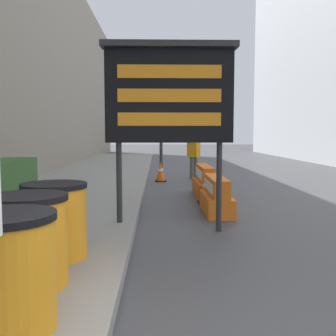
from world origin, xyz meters
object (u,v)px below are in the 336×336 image
at_px(barrel_drum_back, 55,220).
at_px(traffic_cone_near, 207,189).
at_px(jersey_barrier_orange_far, 204,183).
at_px(pedestrian_worker, 194,152).
at_px(barrel_drum_foreground, 5,272).
at_px(message_board, 169,95).
at_px(jersey_barrier_orange_near, 216,197).
at_px(traffic_cone_mid, 161,172).
at_px(traffic_light_near_curb, 161,105).
at_px(barrel_drum_middle, 28,240).

distance_m(barrel_drum_back, traffic_cone_near, 5.32).
distance_m(jersey_barrier_orange_far, pedestrian_worker, 4.42).
bearing_deg(barrel_drum_foreground, message_board, 69.71).
height_order(jersey_barrier_orange_near, traffic_cone_mid, jersey_barrier_orange_near).
bearing_deg(traffic_light_near_curb, jersey_barrier_orange_far, -73.77).
bearing_deg(traffic_cone_near, message_board, -110.03).
bearing_deg(jersey_barrier_orange_far, barrel_drum_foreground, -107.96).
bearing_deg(message_board, jersey_barrier_orange_near, 56.84).
bearing_deg(jersey_barrier_orange_near, barrel_drum_foreground, -114.51).
xyz_separation_m(message_board, traffic_cone_mid, (-0.10, 7.30, -2.03)).
distance_m(jersey_barrier_orange_near, traffic_cone_mid, 5.77).
bearing_deg(traffic_light_near_curb, barrel_drum_foreground, -96.47).
xyz_separation_m(barrel_drum_back, message_board, (1.49, 1.95, 1.74)).
distance_m(barrel_drum_middle, jersey_barrier_orange_far, 7.21).
height_order(barrel_drum_foreground, traffic_light_near_curb, traffic_light_near_curb).
bearing_deg(jersey_barrier_orange_near, pedestrian_worker, 89.19).
distance_m(barrel_drum_foreground, traffic_light_near_curb, 11.89).
bearing_deg(traffic_cone_near, pedestrian_worker, 88.22).
distance_m(traffic_cone_mid, pedestrian_worker, 1.71).
distance_m(message_board, traffic_cone_near, 3.55).
bearing_deg(jersey_barrier_orange_far, barrel_drum_middle, -111.12).
xyz_separation_m(barrel_drum_foreground, barrel_drum_back, (-0.09, 1.84, 0.00)).
distance_m(barrel_drum_back, traffic_light_near_curb, 10.12).
bearing_deg(traffic_cone_near, jersey_barrier_orange_far, 86.03).
xyz_separation_m(barrel_drum_middle, traffic_cone_mid, (1.42, 10.17, -0.29)).
bearing_deg(barrel_drum_middle, traffic_light_near_curb, 82.36).
distance_m(traffic_light_near_curb, pedestrian_worker, 2.20).
distance_m(message_board, traffic_light_near_curb, 7.85).
xyz_separation_m(barrel_drum_back, jersey_barrier_orange_far, (2.57, 5.81, -0.27)).
xyz_separation_m(jersey_barrier_orange_near, pedestrian_worker, (0.09, 6.58, 0.66)).
bearing_deg(message_board, traffic_cone_near, 69.97).
height_order(message_board, traffic_cone_near, message_board).
relative_size(jersey_barrier_orange_near, pedestrian_worker, 0.99).
bearing_deg(message_board, barrel_drum_middle, -117.91).
bearing_deg(barrel_drum_foreground, jersey_barrier_orange_near, 65.49).
bearing_deg(barrel_drum_back, traffic_light_near_curb, 81.81).
relative_size(barrel_drum_middle, traffic_light_near_curb, 0.25).
bearing_deg(message_board, barrel_drum_back, -127.41).
bearing_deg(jersey_barrier_orange_far, traffic_cone_mid, 108.96).
distance_m(barrel_drum_foreground, jersey_barrier_orange_near, 5.98).
relative_size(barrel_drum_foreground, barrel_drum_middle, 1.00).
xyz_separation_m(message_board, jersey_barrier_orange_far, (1.08, 3.86, -2.01)).
bearing_deg(barrel_drum_middle, traffic_cone_mid, 82.07).
xyz_separation_m(jersey_barrier_orange_far, traffic_cone_mid, (-1.18, 3.44, -0.02)).
distance_m(message_board, pedestrian_worker, 8.43).
xyz_separation_m(barrel_drum_foreground, barrel_drum_middle, (-0.12, 0.92, 0.00)).
distance_m(barrel_drum_foreground, barrel_drum_back, 1.84).
height_order(barrel_drum_back, jersey_barrier_orange_far, barrel_drum_back).
bearing_deg(message_board, barrel_drum_foreground, -110.29).
distance_m(barrel_drum_foreground, message_board, 4.39).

